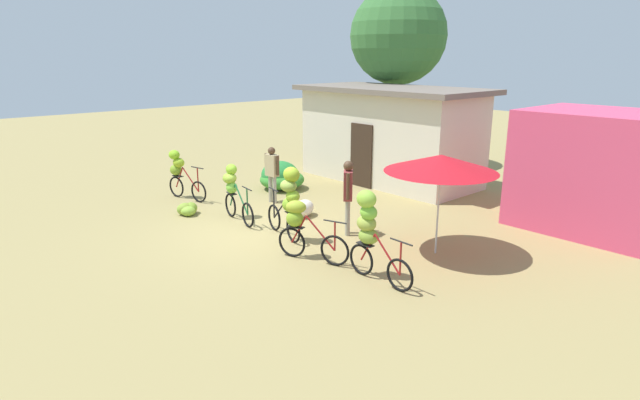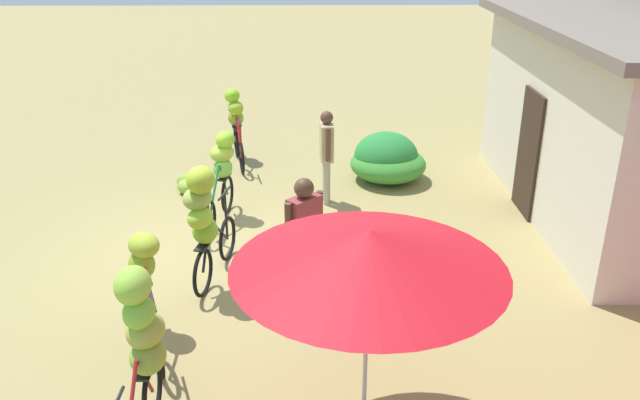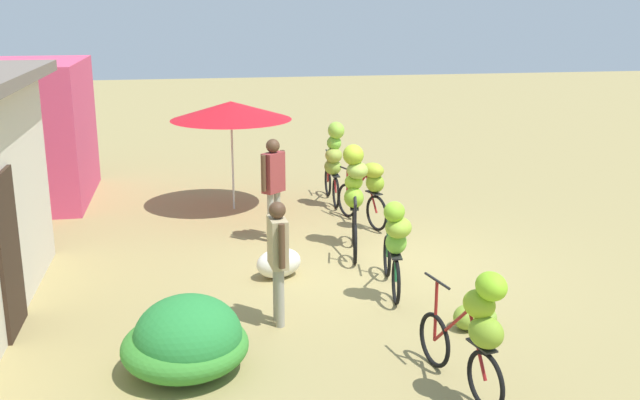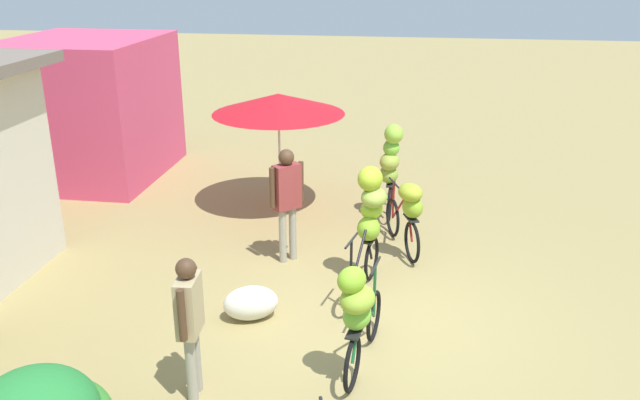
% 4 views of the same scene
% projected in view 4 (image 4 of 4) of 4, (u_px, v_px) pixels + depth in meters
% --- Properties ---
extents(ground_plane, '(60.00, 60.00, 0.00)m').
position_uv_depth(ground_plane, '(377.00, 317.00, 8.52)').
color(ground_plane, '#978651').
extents(shop_pink, '(3.20, 2.80, 2.82)m').
position_uv_depth(shop_pink, '(90.00, 108.00, 13.54)').
color(shop_pink, '#D7446A').
rests_on(shop_pink, ground).
extents(market_umbrella, '(2.32, 2.32, 2.12)m').
position_uv_depth(market_umbrella, '(278.00, 104.00, 11.42)').
color(market_umbrella, beige).
rests_on(market_umbrella, ground).
extents(bicycle_near_pile, '(1.64, 0.51, 1.40)m').
position_uv_depth(bicycle_near_pile, '(358.00, 311.00, 7.04)').
color(bicycle_near_pile, black).
rests_on(bicycle_near_pile, ground).
extents(bicycle_center_loaded, '(1.59, 0.51, 1.71)m').
position_uv_depth(bicycle_center_loaded, '(369.00, 217.00, 9.00)').
color(bicycle_center_loaded, black).
rests_on(bicycle_center_loaded, ground).
extents(bicycle_by_shop, '(1.56, 0.66, 1.22)m').
position_uv_depth(bicycle_by_shop, '(408.00, 210.00, 10.01)').
color(bicycle_by_shop, black).
rests_on(bicycle_by_shop, ground).
extents(bicycle_rightmost, '(1.57, 0.41, 1.70)m').
position_uv_depth(bicycle_rightmost, '(391.00, 163.00, 11.41)').
color(bicycle_rightmost, black).
rests_on(bicycle_rightmost, ground).
extents(produce_sack, '(0.66, 0.81, 0.44)m').
position_uv_depth(produce_sack, '(251.00, 303.00, 8.41)').
color(produce_sack, silver).
rests_on(produce_sack, ground).
extents(person_vendor, '(0.58, 0.23, 1.60)m').
position_uv_depth(person_vendor, '(190.00, 315.00, 6.68)').
color(person_vendor, gray).
rests_on(person_vendor, ground).
extents(person_bystander, '(0.43, 0.44, 1.75)m').
position_uv_depth(person_bystander, '(287.00, 193.00, 9.71)').
color(person_bystander, gray).
rests_on(person_bystander, ground).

